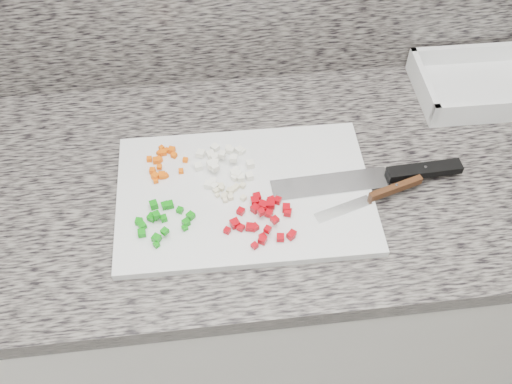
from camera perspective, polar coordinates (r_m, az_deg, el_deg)
The scene contains 11 objects.
cabinet at distance 1.54m, azimuth 0.97°, elevation -9.39°, with size 3.92×0.62×0.86m, color silver.
countertop at distance 1.16m, azimuth 1.27°, elevation 1.36°, with size 3.96×0.64×0.04m, color slate.
cutting_board at distance 1.10m, azimuth -1.15°, elevation -0.19°, with size 0.49×0.33×0.02m, color silver.
carrot_pile at distance 1.15m, azimuth -9.33°, elevation 2.94°, with size 0.08×0.10×0.02m.
onion_pile at distance 1.13m, azimuth -3.18°, elevation 2.78°, with size 0.12×0.12×0.02m.
green_pepper_pile at distance 1.06m, azimuth -9.53°, elevation -2.71°, with size 0.11×0.10×0.02m.
red_pepper_pile at distance 1.05m, azimuth 0.79°, elevation -2.45°, with size 0.13×0.12×0.02m.
garlic_pile at distance 1.09m, azimuth -2.72°, elevation 0.02°, with size 0.07×0.05×0.01m.
chef_knife at distance 1.15m, azimuth 13.47°, elevation 1.68°, with size 0.38×0.06×0.02m.
paring_knife at distance 1.11m, azimuth 12.54°, elevation -0.13°, with size 0.22×0.08×0.02m.
tray at distance 1.39m, azimuth 21.40°, elevation 9.84°, with size 0.28×0.21×0.06m.
Camera 1 is at (-0.11, 0.71, 1.78)m, focal length 40.00 mm.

